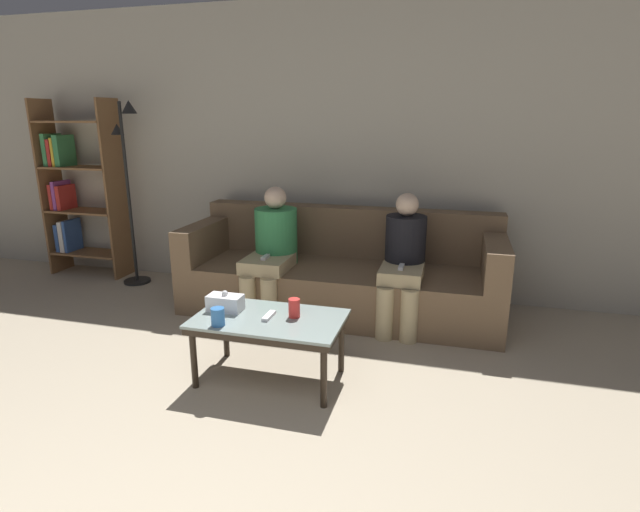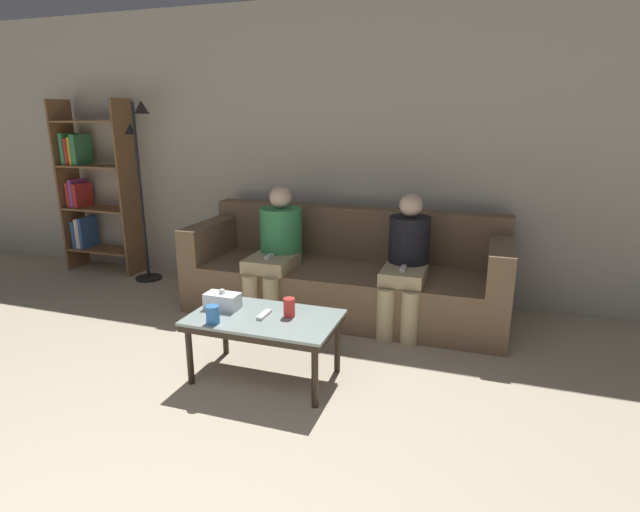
# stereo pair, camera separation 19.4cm
# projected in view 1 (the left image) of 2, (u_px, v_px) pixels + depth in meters

# --- Properties ---
(wall_back) EXTENTS (12.00, 0.06, 2.60)m
(wall_back) POSITION_uv_depth(u_px,v_px,m) (356.00, 152.00, 4.48)
(wall_back) COLOR #B7B2A3
(wall_back) RESTS_ON ground_plane
(couch) EXTENTS (2.62, 0.92, 0.84)m
(couch) POSITION_uv_depth(u_px,v_px,m) (341.00, 275.00, 4.26)
(couch) COLOR brown
(couch) RESTS_ON ground_plane
(coffee_table) EXTENTS (0.92, 0.54, 0.42)m
(coffee_table) POSITION_uv_depth(u_px,v_px,m) (269.00, 324.00, 3.07)
(coffee_table) COLOR #8C9E99
(coffee_table) RESTS_ON ground_plane
(cup_near_left) EXTENTS (0.07, 0.07, 0.12)m
(cup_near_left) POSITION_uv_depth(u_px,v_px,m) (294.00, 308.00, 3.05)
(cup_near_left) COLOR red
(cup_near_left) RESTS_ON coffee_table
(cup_near_right) EXTENTS (0.08, 0.08, 0.11)m
(cup_near_right) POSITION_uv_depth(u_px,v_px,m) (218.00, 317.00, 2.93)
(cup_near_right) COLOR #3372BF
(cup_near_right) RESTS_ON coffee_table
(tissue_box) EXTENTS (0.22, 0.12, 0.13)m
(tissue_box) POSITION_uv_depth(u_px,v_px,m) (225.00, 303.00, 3.16)
(tissue_box) COLOR white
(tissue_box) RESTS_ON coffee_table
(game_remote) EXTENTS (0.04, 0.15, 0.02)m
(game_remote) POSITION_uv_depth(u_px,v_px,m) (269.00, 316.00, 3.06)
(game_remote) COLOR white
(game_remote) RESTS_ON coffee_table
(bookshelf) EXTENTS (0.81, 0.32, 1.78)m
(bookshelf) POSITION_uv_depth(u_px,v_px,m) (75.00, 190.00, 5.12)
(bookshelf) COLOR brown
(bookshelf) RESTS_ON ground_plane
(standing_lamp) EXTENTS (0.31, 0.26, 1.76)m
(standing_lamp) POSITION_uv_depth(u_px,v_px,m) (129.00, 175.00, 4.74)
(standing_lamp) COLOR black
(standing_lamp) RESTS_ON ground_plane
(seated_person_left_end) EXTENTS (0.36, 0.67, 1.06)m
(seated_person_left_end) POSITION_uv_depth(u_px,v_px,m) (272.00, 247.00, 4.13)
(seated_person_left_end) COLOR tan
(seated_person_left_end) RESTS_ON ground_plane
(seated_person_mid_left) EXTENTS (0.32, 0.63, 1.04)m
(seated_person_mid_left) POSITION_uv_depth(u_px,v_px,m) (403.00, 258.00, 3.85)
(seated_person_mid_left) COLOR tan
(seated_person_mid_left) RESTS_ON ground_plane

